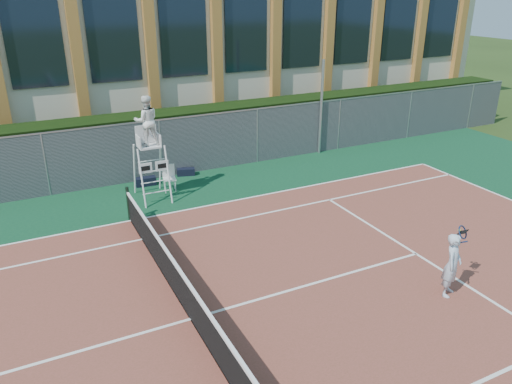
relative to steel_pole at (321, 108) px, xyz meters
name	(u,v)px	position (x,y,z in m)	size (l,w,h in m)	color
ground	(191,320)	(-8.96, -8.70, -1.99)	(120.00, 120.00, 0.00)	#233814
apron	(177,296)	(-8.96, -7.70, -1.98)	(36.00, 20.00, 0.01)	#0D3C25
tennis_court	(191,319)	(-8.96, -8.70, -1.97)	(23.77, 10.97, 0.02)	brown
tennis_net	(190,299)	(-8.96, -8.70, -1.45)	(0.10, 11.30, 1.10)	black
fence	(106,157)	(-8.96, 0.10, -0.89)	(40.00, 0.06, 2.20)	#595E60
hedge	(100,148)	(-8.96, 1.30, -0.89)	(40.00, 1.40, 2.20)	black
building	(62,44)	(-8.96, 9.25, 2.16)	(45.00, 10.60, 8.22)	beige
steel_pole	(321,108)	(0.00, 0.00, 0.00)	(0.12, 0.12, 3.97)	#9EA0A5
umpire_chair	(147,124)	(-7.83, -1.65, 0.61)	(0.99, 1.52, 3.55)	white
plastic_chair	(169,175)	(-7.11, -1.28, -1.43)	(0.50, 0.50, 0.93)	silver
sports_bag_near	(146,181)	(-7.76, -0.47, -1.82)	(0.72, 0.29, 0.31)	black
sports_bag_far	(186,172)	(-6.11, -0.10, -1.84)	(0.67, 0.29, 0.27)	black
tennis_player	(452,265)	(-3.24, -10.46, -1.17)	(0.94, 0.73, 1.58)	silver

